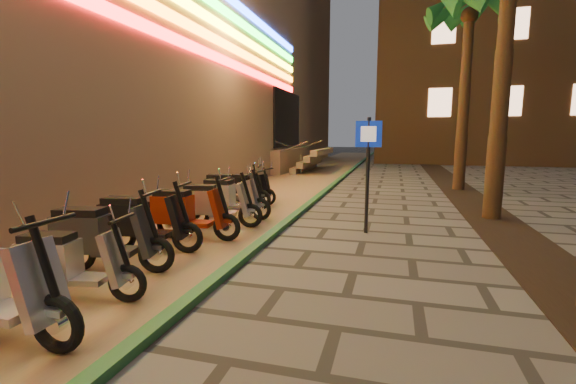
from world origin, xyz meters
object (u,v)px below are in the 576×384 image
(scooter_5, at_px, (100,236))
(scooter_8, at_px, (213,204))
(scooter_10, at_px, (230,190))
(scooter_11, at_px, (248,187))
(scooter_7, at_px, (186,212))
(scooter_4, at_px, (68,263))
(scooter_9, at_px, (229,197))
(pedestrian_sign, at_px, (368,159))
(scooter_6, at_px, (140,221))

(scooter_5, xyz_separation_m, scooter_8, (0.34, 2.87, -0.01))
(scooter_10, xyz_separation_m, scooter_11, (0.08, 1.05, -0.06))
(scooter_7, relative_size, scooter_11, 1.14)
(scooter_5, xyz_separation_m, scooter_11, (-0.05, 5.88, -0.06))
(scooter_4, xyz_separation_m, scooter_5, (-0.35, 0.91, 0.07))
(scooter_11, bearing_deg, scooter_9, -66.79)
(pedestrian_sign, height_order, scooter_9, pedestrian_sign)
(pedestrian_sign, distance_m, scooter_9, 3.42)
(scooter_11, bearing_deg, pedestrian_sign, -22.04)
(pedestrian_sign, relative_size, scooter_7, 1.34)
(scooter_9, bearing_deg, scooter_8, -84.90)
(scooter_5, xyz_separation_m, scooter_9, (0.28, 3.82, -0.01))
(scooter_9, bearing_deg, scooter_5, -92.52)
(scooter_5, bearing_deg, pedestrian_sign, 31.44)
(scooter_10, bearing_deg, scooter_11, 72.09)
(scooter_6, distance_m, scooter_7, 0.98)
(scooter_5, bearing_deg, scooter_4, -80.71)
(scooter_6, bearing_deg, scooter_8, 68.33)
(scooter_6, distance_m, scooter_8, 1.93)
(scooter_5, relative_size, scooter_11, 1.14)
(scooter_8, bearing_deg, scooter_5, -109.84)
(scooter_9, relative_size, scooter_11, 1.11)
(scooter_7, bearing_deg, scooter_10, 94.23)
(pedestrian_sign, height_order, scooter_11, pedestrian_sign)
(scooter_6, bearing_deg, scooter_5, -95.90)
(scooter_5, bearing_deg, scooter_10, 79.94)
(scooter_4, bearing_deg, scooter_11, 82.69)
(scooter_8, bearing_deg, scooter_6, -115.16)
(scooter_5, distance_m, scooter_11, 5.88)
(scooter_6, relative_size, scooter_11, 1.15)
(scooter_5, relative_size, scooter_6, 1.00)
(pedestrian_sign, bearing_deg, scooter_5, -133.65)
(pedestrian_sign, distance_m, scooter_11, 4.53)
(scooter_4, relative_size, scooter_9, 0.90)
(scooter_4, bearing_deg, scooter_7, 81.17)
(scooter_8, distance_m, scooter_10, 2.01)
(scooter_4, distance_m, scooter_7, 2.83)
(scooter_4, xyz_separation_m, scooter_6, (-0.41, 1.89, 0.07))
(scooter_10, bearing_deg, scooter_8, -89.90)
(pedestrian_sign, height_order, scooter_10, pedestrian_sign)
(scooter_8, relative_size, scooter_9, 1.01)
(scooter_9, xyz_separation_m, scooter_11, (-0.33, 2.06, -0.05))
(pedestrian_sign, height_order, scooter_8, pedestrian_sign)
(pedestrian_sign, distance_m, scooter_7, 3.66)
(scooter_9, bearing_deg, scooter_7, -89.00)
(scooter_5, relative_size, scooter_8, 1.02)
(scooter_11, bearing_deg, scooter_7, -71.48)
(scooter_7, bearing_deg, scooter_4, -91.57)
(scooter_5, height_order, scooter_7, scooter_5)
(scooter_5, distance_m, scooter_10, 4.83)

